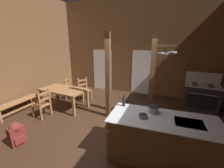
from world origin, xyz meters
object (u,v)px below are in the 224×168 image
object	(u,v)px
ladderback_chair_near_window	(42,104)
backpack	(16,133)
kitchen_island	(161,138)
dining_table	(64,91)
bench_along_left_wall	(18,105)
ladderback_chair_at_table_end	(70,89)
stockpot_on_counter	(153,109)
ladderback_chair_by_post	(84,90)
stove_range	(201,96)
bottle_tall_on_counter	(124,101)
mixing_bowl_on_counter	(143,116)

from	to	relation	value
ladderback_chair_near_window	backpack	distance (m)	1.37
kitchen_island	ladderback_chair_near_window	size ratio (longest dim) A/B	2.31
dining_table	bench_along_left_wall	size ratio (longest dim) A/B	1.18
kitchen_island	ladderback_chair_at_table_end	size ratio (longest dim) A/B	2.31
dining_table	ladderback_chair_near_window	distance (m)	0.90
dining_table	stockpot_on_counter	distance (m)	3.51
ladderback_chair_by_post	ladderback_chair_at_table_end	bearing A→B (deg)	-168.94
stove_range	ladderback_chair_by_post	distance (m)	4.55
ladderback_chair_near_window	ladderback_chair_at_table_end	xyz separation A→B (m)	(-0.16, 1.68, 0.00)
ladderback_chair_by_post	backpack	distance (m)	3.08
backpack	bottle_tall_on_counter	bearing A→B (deg)	25.74
stockpot_on_counter	bottle_tall_on_counter	bearing A→B (deg)	174.67
stove_range	ladderback_chair_at_table_end	distance (m)	5.20
dining_table	ladderback_chair_near_window	world-z (taller)	ladderback_chair_near_window
ladderback_chair_by_post	mixing_bowl_on_counter	world-z (taller)	mixing_bowl_on_counter
mixing_bowl_on_counter	ladderback_chair_near_window	bearing A→B (deg)	171.05
backpack	ladderback_chair_near_window	bearing A→B (deg)	110.87
dining_table	backpack	size ratio (longest dim) A/B	2.97
ladderback_chair_at_table_end	stockpot_on_counter	distance (m)	4.15
ladderback_chair_near_window	stockpot_on_counter	world-z (taller)	stockpot_on_counter
kitchen_island	stove_range	bearing A→B (deg)	67.98
mixing_bowl_on_counter	dining_table	bearing A→B (deg)	156.34
stove_range	ladderback_chair_at_table_end	xyz separation A→B (m)	(-5.11, -0.93, -0.03)
kitchen_island	ladderback_chair_near_window	bearing A→B (deg)	173.33
stockpot_on_counter	bottle_tall_on_counter	world-z (taller)	bottle_tall_on_counter
kitchen_island	backpack	xyz separation A→B (m)	(-3.24, -0.84, -0.15)
dining_table	backpack	bearing A→B (deg)	-81.76
mixing_bowl_on_counter	bench_along_left_wall	bearing A→B (deg)	174.27
ladderback_chair_by_post	backpack	bearing A→B (deg)	-89.86
ladderback_chair_at_table_end	bottle_tall_on_counter	world-z (taller)	bottle_tall_on_counter
mixing_bowl_on_counter	kitchen_island	bearing A→B (deg)	13.01
stockpot_on_counter	mixing_bowl_on_counter	xyz separation A→B (m)	(-0.16, -0.32, -0.04)
mixing_bowl_on_counter	backpack	bearing A→B (deg)	-165.35
dining_table	ladderback_chair_at_table_end	distance (m)	0.90
bench_along_left_wall	mixing_bowl_on_counter	xyz separation A→B (m)	(4.38, -0.44, 0.65)
ladderback_chair_near_window	bottle_tall_on_counter	xyz separation A→B (m)	(2.82, -0.15, 0.59)
ladderback_chair_near_window	ladderback_chair_by_post	bearing A→B (deg)	75.14
kitchen_island	stockpot_on_counter	bearing A→B (deg)	136.06
dining_table	ladderback_chair_by_post	world-z (taller)	ladderback_chair_by_post
stove_range	backpack	distance (m)	5.92
dining_table	ladderback_chair_by_post	distance (m)	1.01
kitchen_island	ladderback_chair_by_post	size ratio (longest dim) A/B	2.31
ladderback_chair_near_window	bottle_tall_on_counter	size ratio (longest dim) A/B	3.21
kitchen_island	ladderback_chair_at_table_end	world-z (taller)	ladderback_chair_at_table_end
ladderback_chair_at_table_end	stockpot_on_counter	xyz separation A→B (m)	(3.65, -1.89, 0.55)
ladderback_chair_at_table_end	backpack	size ratio (longest dim) A/B	1.59
stove_range	ladderback_chair_by_post	xyz separation A→B (m)	(-4.48, -0.80, -0.03)
dining_table	mixing_bowl_on_counter	world-z (taller)	mixing_bowl_on_counter
kitchen_island	backpack	world-z (taller)	kitchen_island
stove_range	stockpot_on_counter	size ratio (longest dim) A/B	4.12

